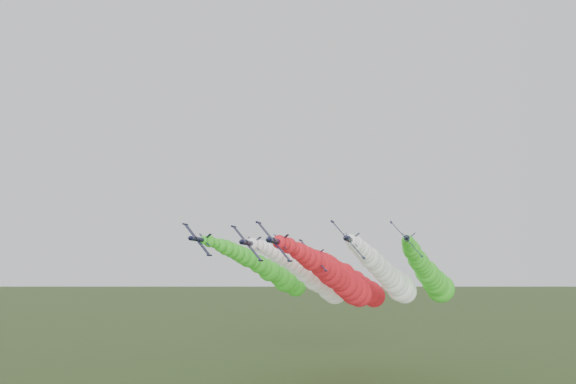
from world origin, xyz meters
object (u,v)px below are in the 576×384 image
jet_outer_left (272,272)px  jet_trail (359,284)px  jet_outer_right (430,276)px  jet_inner_left (316,279)px  jet_lead (339,280)px  jet_inner_right (390,277)px

jet_outer_left → jet_trail: (23.04, 10.85, -3.51)m
jet_outer_right → jet_trail: bearing=153.7°
jet_inner_left → jet_outer_right: 30.25m
jet_lead → jet_inner_right: jet_inner_right is taller
jet_inner_right → jet_trail: size_ratio=1.00×
jet_inner_right → jet_outer_right: jet_outer_right is taller
jet_outer_left → jet_trail: 25.71m
jet_lead → jet_outer_left: size_ratio=1.00×
jet_lead → jet_outer_left: bearing=141.7°
jet_outer_left → jet_trail: jet_outer_left is taller
jet_lead → jet_trail: bearing=86.3°
jet_lead → jet_outer_left: (-21.26, 16.79, 1.72)m
jet_outer_left → jet_lead: bearing=-38.3°
jet_outer_right → jet_trail: jet_outer_right is taller
jet_lead → jet_inner_left: 14.07m
jet_lead → jet_inner_left: (-7.91, 11.63, 0.05)m
jet_lead → jet_outer_right: 28.08m
jet_outer_right → jet_outer_left: bearing=-178.6°
jet_inner_right → jet_trail: jet_inner_right is taller
jet_trail → jet_inner_right: bearing=-64.1°
jet_inner_left → jet_outer_left: 14.41m
jet_inner_right → jet_outer_right: 14.51m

